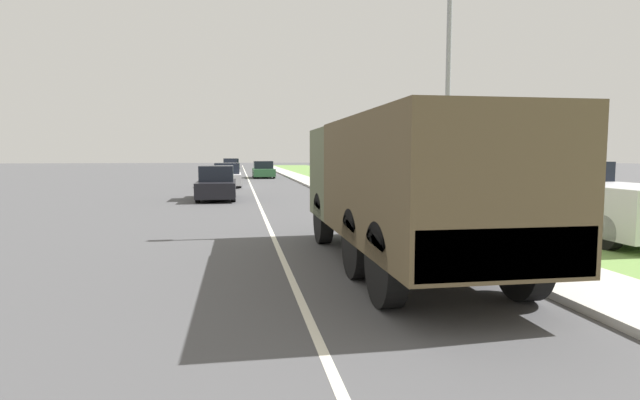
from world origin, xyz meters
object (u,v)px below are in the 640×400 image
car_fourth_ahead (230,166)px  pickup_truck (587,200)px  car_second_ahead (227,176)px  car_farthest_ahead (233,164)px  military_truck (402,181)px  car_nearest_ahead (217,184)px  lamp_post (441,75)px  car_third_ahead (263,170)px

car_fourth_ahead → pickup_truck: pickup_truck is taller
car_second_ahead → car_farthest_ahead: (0.03, 42.71, -0.02)m
military_truck → car_farthest_ahead: size_ratio=1.63×
car_nearest_ahead → car_second_ahead: 9.38m
lamp_post → car_third_ahead: bearing=95.5°
military_truck → car_second_ahead: (-3.68, 24.20, -0.91)m
car_second_ahead → pickup_truck: 23.58m
car_nearest_ahead → car_fourth_ahead: car_fourth_ahead is taller
car_nearest_ahead → car_farthest_ahead: bearing=89.6°
car_nearest_ahead → lamp_post: 13.07m
car_nearest_ahead → car_second_ahead: bearing=88.2°
pickup_truck → lamp_post: lamp_post is taller
car_fourth_ahead → pickup_truck: size_ratio=0.84×
military_truck → car_second_ahead: military_truck is taller
car_fourth_ahead → lamp_post: bearing=-82.4°
military_truck → car_third_ahead: (-0.72, 36.34, -0.92)m
car_third_ahead → military_truck: bearing=-88.9°
car_third_ahead → lamp_post: 32.70m
military_truck → car_second_ahead: size_ratio=1.66×
car_nearest_ahead → car_third_ahead: car_nearest_ahead is taller
car_nearest_ahead → pickup_truck: 15.68m
car_fourth_ahead → car_second_ahead: bearing=-89.6°
car_fourth_ahead → car_farthest_ahead: 15.97m
car_second_ahead → pickup_truck: pickup_truck is taller
military_truck → car_nearest_ahead: (-3.98, 14.83, -0.90)m
car_fourth_ahead → lamp_post: (6.28, -46.96, 3.50)m
car_second_ahead → car_fourth_ahead: 26.75m
car_farthest_ahead → lamp_post: bearing=-84.5°
car_nearest_ahead → car_fourth_ahead: size_ratio=1.00×
pickup_truck → lamp_post: bearing=159.1°
pickup_truck → car_third_ahead: bearing=101.1°
car_second_ahead → car_farthest_ahead: bearing=90.0°
car_nearest_ahead → car_farthest_ahead: (0.33, 52.09, -0.03)m
military_truck → car_nearest_ahead: military_truck is taller
military_truck → pickup_truck: size_ratio=1.47×
car_nearest_ahead → lamp_post: lamp_post is taller
military_truck → car_farthest_ahead: 67.02m
car_fourth_ahead → car_third_ahead: bearing=-77.8°
car_nearest_ahead → car_third_ahead: size_ratio=0.92×
military_truck → car_fourth_ahead: military_truck is taller
military_truck → lamp_post: lamp_post is taller
car_third_ahead → pickup_truck: bearing=-78.9°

